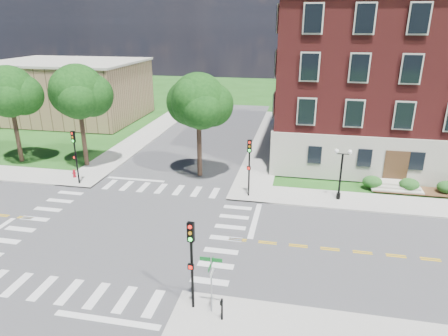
% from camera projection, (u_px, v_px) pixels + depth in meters
% --- Properties ---
extents(ground, '(160.00, 160.00, 0.00)m').
position_uv_depth(ground, '(126.00, 228.00, 28.13)').
color(ground, '#1C4914').
rests_on(ground, ground).
extents(road_ew, '(90.00, 12.00, 0.01)m').
position_uv_depth(road_ew, '(126.00, 228.00, 28.13)').
color(road_ew, '#3D3D3F').
rests_on(road_ew, ground).
extents(road_ns, '(12.00, 90.00, 0.01)m').
position_uv_depth(road_ns, '(126.00, 228.00, 28.13)').
color(road_ns, '#3D3D3F').
rests_on(road_ns, ground).
extents(sidewalk_ne, '(34.00, 34.00, 0.12)m').
position_uv_depth(sidewalk_ne, '(337.00, 168.00, 39.41)').
color(sidewalk_ne, '#9E9B93').
rests_on(sidewalk_ne, ground).
extents(sidewalk_nw, '(34.00, 34.00, 0.12)m').
position_uv_depth(sidewalk_nw, '(56.00, 150.00, 45.09)').
color(sidewalk_nw, '#9E9B93').
rests_on(sidewalk_nw, ground).
extents(crosswalk_east, '(2.20, 10.20, 0.02)m').
position_uv_depth(crosswalk_east, '(226.00, 239.00, 26.80)').
color(crosswalk_east, silver).
rests_on(crosswalk_east, ground).
extents(stop_bar_east, '(0.40, 5.50, 0.00)m').
position_uv_depth(stop_bar_east, '(255.00, 220.00, 29.26)').
color(stop_bar_east, silver).
rests_on(stop_bar_east, ground).
extents(main_building, '(30.60, 22.40, 16.50)m').
position_uv_depth(main_building, '(427.00, 77.00, 41.04)').
color(main_building, '#B9B6A3').
rests_on(main_building, ground).
extents(secondary_building, '(20.40, 15.40, 8.30)m').
position_uv_depth(secondary_building, '(70.00, 90.00, 58.31)').
color(secondary_building, '#8F6D4F').
rests_on(secondary_building, ground).
extents(tree_b, '(4.99, 4.99, 9.69)m').
position_uv_depth(tree_b, '(9.00, 92.00, 38.86)').
color(tree_b, '#322119').
rests_on(tree_b, ground).
extents(tree_c, '(5.15, 5.15, 9.95)m').
position_uv_depth(tree_c, '(78.00, 92.00, 37.69)').
color(tree_c, '#322119').
rests_on(tree_c, ground).
extents(tree_d, '(4.92, 4.92, 9.50)m').
position_uv_depth(tree_d, '(198.00, 101.00, 35.08)').
color(tree_d, '#322119').
rests_on(tree_d, ground).
extents(traffic_signal_se, '(0.35, 0.40, 4.80)m').
position_uv_depth(traffic_signal_se, '(191.00, 255.00, 19.16)').
color(traffic_signal_se, black).
rests_on(traffic_signal_se, ground).
extents(traffic_signal_ne, '(0.36, 0.41, 4.80)m').
position_uv_depth(traffic_signal_ne, '(249.00, 161.00, 32.06)').
color(traffic_signal_ne, black).
rests_on(traffic_signal_ne, ground).
extents(traffic_signal_nw, '(0.38, 0.45, 4.80)m').
position_uv_depth(traffic_signal_nw, '(75.00, 151.00, 34.57)').
color(traffic_signal_nw, black).
rests_on(traffic_signal_nw, ground).
extents(twin_lamp_west, '(1.36, 0.36, 4.23)m').
position_uv_depth(twin_lamp_west, '(341.00, 171.00, 31.69)').
color(twin_lamp_west, black).
rests_on(twin_lamp_west, ground).
extents(street_sign_pole, '(1.10, 1.10, 3.10)m').
position_uv_depth(street_sign_pole, '(211.00, 274.00, 19.17)').
color(street_sign_pole, gray).
rests_on(street_sign_pole, ground).
extents(push_button_post, '(0.14, 0.21, 1.20)m').
position_uv_depth(push_button_post, '(222.00, 308.00, 19.13)').
color(push_button_post, black).
rests_on(push_button_post, ground).
extents(fire_hydrant, '(0.35, 0.35, 0.75)m').
position_uv_depth(fire_hydrant, '(74.00, 174.00, 36.93)').
color(fire_hydrant, maroon).
rests_on(fire_hydrant, ground).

